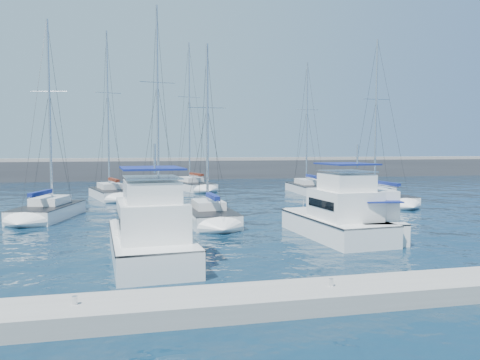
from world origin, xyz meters
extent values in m
plane|color=black|center=(0.00, 0.00, 0.00)|extent=(220.00, 220.00, 0.00)
cube|color=#424244|center=(0.00, 52.00, 1.00)|extent=(160.00, 6.00, 4.00)
cube|color=gray|center=(0.00, 52.00, 3.20)|extent=(160.00, 1.20, 0.50)
cube|color=gray|center=(0.00, -11.00, 0.30)|extent=(40.00, 2.20, 0.60)
cylinder|color=silver|center=(-8.00, -11.00, 0.72)|extent=(0.16, 0.16, 0.25)
cylinder|color=silver|center=(0.00, -11.00, 0.72)|extent=(0.16, 0.16, 0.25)
cube|color=white|center=(-5.60, -3.17, 0.40)|extent=(3.94, 9.06, 1.60)
cube|color=#262628|center=(-5.60, -3.17, 1.15)|extent=(4.01, 9.06, 0.08)
cube|color=white|center=(-5.52, -4.24, 2.00)|extent=(3.11, 4.29, 1.60)
cube|color=black|center=(-5.52, -4.24, 2.08)|extent=(3.11, 3.47, 0.45)
cube|color=white|center=(-5.51, -4.44, 3.25)|extent=(2.46, 3.02, 0.90)
cube|color=navy|center=(-5.51, -4.44, 4.25)|extent=(2.77, 3.45, 0.08)
cube|color=white|center=(5.02, -0.27, 0.40)|extent=(3.90, 8.17, 1.60)
cube|color=#262628|center=(5.02, -0.27, 1.15)|extent=(3.97, 8.17, 0.08)
cube|color=white|center=(5.09, -1.24, 2.00)|extent=(3.09, 3.88, 1.60)
cube|color=black|center=(5.09, -1.24, 2.08)|extent=(3.10, 3.15, 0.45)
cube|color=white|center=(5.11, -1.44, 3.25)|extent=(2.45, 2.73, 0.90)
cube|color=navy|center=(5.11, -1.44, 4.25)|extent=(2.76, 3.12, 0.08)
cube|color=silver|center=(6.99, -0.32, 0.40)|extent=(3.53, 7.01, 1.60)
cube|color=#262628|center=(6.99, -0.32, 1.15)|extent=(3.58, 7.02, 0.08)
cube|color=silver|center=(6.85, -1.12, 2.00)|extent=(2.55, 3.41, 1.60)
cube|color=black|center=(6.85, -1.12, 2.08)|extent=(2.48, 2.81, 0.45)
cube|color=navy|center=(6.63, -2.33, 2.30)|extent=(2.24, 2.34, 0.07)
cube|color=white|center=(-12.34, 11.01, 0.30)|extent=(4.62, 7.76, 1.30)
cube|color=#262628|center=(-12.34, 11.01, 0.93)|extent=(4.68, 7.78, 0.06)
cube|color=white|center=(-12.23, 11.46, 1.25)|extent=(2.64, 3.55, 0.55)
cylinder|color=silver|center=(-12.17, 11.72, 7.93)|extent=(0.18, 0.18, 12.96)
cylinder|color=silver|center=(-12.60, 9.96, 1.80)|extent=(0.97, 3.56, 0.12)
cube|color=navy|center=(-12.62, 9.86, 1.95)|extent=(1.11, 3.26, 0.28)
cube|color=white|center=(-4.25, 10.91, 0.30)|extent=(4.02, 7.71, 1.30)
cube|color=#262628|center=(-4.25, 10.91, 0.93)|extent=(4.08, 7.72, 0.06)
cube|color=white|center=(-4.32, 11.37, 1.25)|extent=(2.39, 3.47, 0.55)
cylinder|color=silver|center=(-4.36, 11.64, 8.68)|extent=(0.18, 0.18, 14.46)
cylinder|color=silver|center=(-4.10, 9.82, 1.80)|extent=(0.64, 3.66, 0.12)
cube|color=#4E1B0F|center=(-4.08, 9.72, 1.95)|extent=(0.82, 3.33, 0.28)
cube|color=white|center=(-1.27, 6.00, 0.30)|extent=(3.13, 6.85, 1.30)
cube|color=#262628|center=(-1.27, 6.00, 0.93)|extent=(3.19, 6.85, 0.06)
cube|color=white|center=(-1.29, 6.42, 1.25)|extent=(1.98, 3.02, 0.55)
cylinder|color=silver|center=(-1.30, 6.67, 6.79)|extent=(0.18, 0.18, 10.67)
cylinder|color=silver|center=(-1.24, 4.99, 1.80)|extent=(0.24, 3.38, 0.12)
cube|color=navy|center=(-1.23, 4.89, 1.95)|extent=(0.45, 3.05, 0.28)
cube|color=white|center=(15.71, 13.67, 0.30)|extent=(3.12, 8.29, 1.30)
cube|color=#262628|center=(15.71, 13.67, 0.93)|extent=(3.18, 8.29, 0.06)
cube|color=white|center=(15.70, 14.18, 1.25)|extent=(2.00, 3.64, 0.55)
cylinder|color=silver|center=(15.70, 14.49, 8.23)|extent=(0.18, 0.18, 13.56)
cylinder|color=silver|center=(15.73, 12.43, 1.80)|extent=(0.18, 4.13, 0.12)
cube|color=navy|center=(15.73, 12.33, 1.95)|extent=(0.40, 3.72, 0.28)
cube|color=silver|center=(-8.46, 23.67, 0.30)|extent=(4.91, 8.33, 1.30)
cube|color=#262628|center=(-8.46, 23.67, 0.93)|extent=(4.97, 8.35, 0.06)
cube|color=silver|center=(-8.58, 24.15, 1.25)|extent=(2.76, 3.81, 0.55)
cylinder|color=silver|center=(-8.66, 24.43, 9.13)|extent=(0.18, 0.18, 15.35)
cylinder|color=silver|center=(-8.15, 22.54, 1.80)|extent=(1.12, 3.81, 0.12)
cube|color=#4E1B0F|center=(-8.13, 22.44, 1.95)|extent=(1.24, 3.49, 0.28)
cube|color=silver|center=(0.74, 31.48, 0.30)|extent=(5.11, 8.69, 1.30)
cube|color=#262628|center=(0.74, 31.48, 0.93)|extent=(5.17, 8.70, 0.06)
cube|color=silver|center=(0.61, 31.97, 1.25)|extent=(2.87, 3.97, 0.55)
cylinder|color=silver|center=(0.53, 32.27, 9.63)|extent=(0.18, 0.18, 16.35)
cylinder|color=silver|center=(1.06, 30.29, 1.80)|extent=(1.17, 3.97, 0.12)
cube|color=#4E1B0F|center=(1.09, 30.20, 1.95)|extent=(1.29, 3.64, 0.28)
cube|color=white|center=(13.11, 24.60, 0.30)|extent=(3.41, 8.93, 1.30)
cube|color=#262628|center=(13.11, 24.60, 0.93)|extent=(3.47, 8.93, 0.06)
cube|color=white|center=(13.13, 25.15, 1.25)|extent=(2.13, 3.94, 0.55)
cylinder|color=silver|center=(13.15, 25.48, 8.11)|extent=(0.18, 0.18, 13.32)
cylinder|color=silver|center=(13.05, 23.28, 1.80)|extent=(0.33, 4.40, 0.12)
cube|color=navy|center=(13.04, 23.18, 1.95)|extent=(0.53, 3.97, 0.28)
camera|label=1|loc=(-6.30, -25.01, 5.15)|focal=35.00mm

